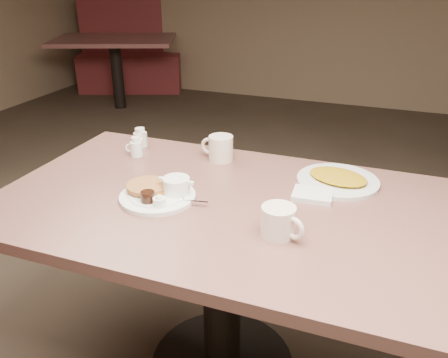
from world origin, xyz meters
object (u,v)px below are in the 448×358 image
(main_plate, at_px, (160,192))
(coffee_mug_near, at_px, (279,221))
(booth_back_left, at_px, (129,58))
(creamer_right, at_px, (140,138))
(creamer_left, at_px, (136,147))
(coffee_mug_far, at_px, (220,148))
(diner_table, at_px, (222,244))
(hash_plate, at_px, (338,179))

(main_plate, height_order, coffee_mug_near, coffee_mug_near)
(booth_back_left, bearing_deg, coffee_mug_near, -53.47)
(creamer_right, height_order, booth_back_left, booth_back_left)
(creamer_left, relative_size, booth_back_left, 0.04)
(creamer_right, distance_m, booth_back_left, 3.98)
(coffee_mug_far, relative_size, booth_back_left, 0.08)
(coffee_mug_far, relative_size, creamer_left, 1.77)
(coffee_mug_far, bearing_deg, coffee_mug_near, -52.30)
(diner_table, relative_size, coffee_mug_far, 10.62)
(creamer_left, bearing_deg, booth_back_left, 121.95)
(main_plate, distance_m, coffee_mug_near, 0.44)
(diner_table, bearing_deg, hash_plate, 38.66)
(coffee_mug_near, bearing_deg, booth_back_left, 126.53)
(main_plate, height_order, hash_plate, main_plate)
(diner_table, height_order, hash_plate, hash_plate)
(diner_table, distance_m, hash_plate, 0.47)
(coffee_mug_near, height_order, coffee_mug_far, coffee_mug_far)
(coffee_mug_near, bearing_deg, creamer_left, 150.94)
(diner_table, bearing_deg, booth_back_left, 125.28)
(coffee_mug_far, relative_size, creamer_right, 1.77)
(coffee_mug_near, xyz_separation_m, booth_back_left, (-2.84, 3.84, -0.39))
(main_plate, xyz_separation_m, booth_back_left, (-2.42, 3.75, -0.36))
(coffee_mug_near, xyz_separation_m, creamer_left, (-0.69, 0.38, -0.01))
(hash_plate, bearing_deg, booth_back_left, 130.76)
(diner_table, xyz_separation_m, hash_plate, (0.34, 0.27, 0.18))
(coffee_mug_near, bearing_deg, hash_plate, 75.00)
(diner_table, xyz_separation_m, main_plate, (-0.20, -0.05, 0.19))
(main_plate, bearing_deg, hash_plate, 31.09)
(hash_plate, bearing_deg, creamer_right, 174.93)
(main_plate, relative_size, creamer_left, 3.88)
(creamer_right, height_order, hash_plate, creamer_right)
(coffee_mug_near, distance_m, booth_back_left, 4.79)
(coffee_mug_near, relative_size, booth_back_left, 0.08)
(hash_plate, relative_size, booth_back_left, 0.20)
(coffee_mug_near, height_order, creamer_left, coffee_mug_near)
(coffee_mug_near, height_order, hash_plate, coffee_mug_near)
(coffee_mug_near, relative_size, creamer_left, 1.88)
(diner_table, relative_size, booth_back_left, 0.83)
(booth_back_left, bearing_deg, main_plate, -57.22)
(creamer_left, xyz_separation_m, hash_plate, (0.80, 0.03, -0.02))
(creamer_left, xyz_separation_m, creamer_right, (-0.04, 0.10, -0.00))
(main_plate, height_order, creamer_right, creamer_right)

